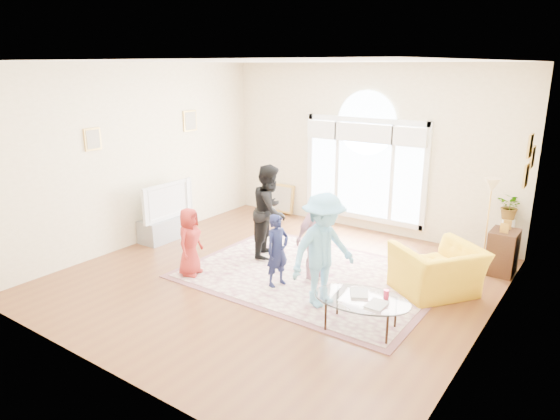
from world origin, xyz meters
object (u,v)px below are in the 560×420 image
Objects in this scene: television at (164,200)px; coffee_table at (362,300)px; tv_console at (166,228)px; area_rug at (311,275)px; armchair at (437,270)px.

coffee_table is at bearing -11.85° from television.
coffee_table is at bearing -11.83° from tv_console.
coffee_table reaches higher than tv_console.
armchair is at bearing 15.20° from area_rug.
coffee_table is (4.50, -0.94, 0.19)m from tv_console.
armchair reaches higher than coffee_table.
tv_console is (-3.15, -0.10, 0.20)m from area_rug.
tv_console is 0.91× the size of armchair.
television is (-3.14, -0.10, 0.75)m from area_rug.
area_rug is 1.88m from armchair.
coffee_table is 1.59m from armchair.
tv_console is 4.61m from coffee_table.
area_rug is at bearing -39.12° from armchair.
area_rug is 3.28× the size of armchair.
armchair is (0.43, 1.53, -0.04)m from coffee_table.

